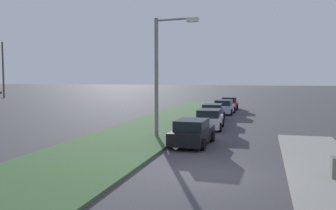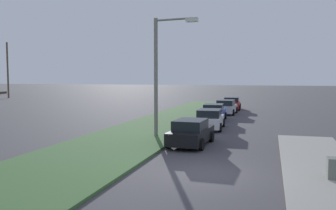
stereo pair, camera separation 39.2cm
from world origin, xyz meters
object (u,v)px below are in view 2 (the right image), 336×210
Objects in this scene: utility_box at (333,170)px; parked_car_blue at (214,112)px; parked_car_red at (232,103)px; parked_car_black at (191,133)px; parked_car_silver at (226,107)px; parked_car_white at (210,119)px; streetlight at (161,68)px; distant_utility_pole at (8,70)px.

parked_car_blue is at bearing 21.99° from utility_box.
parked_car_red is 4.86× the size of utility_box.
parked_car_black is 11.88m from parked_car_blue.
parked_car_white is at bearing -177.61° from parked_car_silver.
parked_car_silver is at bearing -1.99° from parked_car_white.
parked_car_red is 21.57m from streetlight.
parked_car_silver is at bearing 2.83° from parked_car_black.
utility_box is 12.31m from streetlight.
parked_car_red is at bearing 2.64° from parked_car_black.
parked_car_red is at bearing -4.98° from parked_car_blue.
distant_utility_pole reaches higher than utility_box.
parked_car_red is 0.58× the size of streetlight.
parked_car_white and parked_car_red have the same top height.
utility_box is at bearing -130.29° from streetlight.
streetlight is at bearing 173.84° from parked_car_silver.
distant_utility_pole is at bearing 68.77° from parked_car_silver.
parked_car_silver is 0.44× the size of distant_utility_pole.
parked_car_silver is 4.84× the size of utility_box.
utility_box is at bearing -162.20° from parked_car_silver.
parked_car_black and parked_car_silver have the same top height.
parked_car_silver and parked_car_red have the same top height.
streetlight is (-21.14, 2.26, 3.67)m from parked_car_red.
utility_box is 63.15m from distant_utility_pole.
parked_car_black is at bearing -129.26° from streetlight.
streetlight reaches higher than parked_car_red.
streetlight is (7.54, 8.89, 3.94)m from utility_box.
parked_car_blue is at bearing 178.09° from parked_car_silver.
distant_utility_pole is (40.90, 47.91, 4.55)m from utility_box.
parked_car_red is 29.43m from utility_box.
parked_car_white is 16.47m from parked_car_red.
parked_car_silver is 1.00× the size of parked_car_red.
streetlight is 0.75× the size of distant_utility_pole.
parked_car_red is at bearing 1.45° from parked_car_silver.
parked_car_white and parked_car_blue have the same top height.
parked_car_blue is 5.87m from parked_car_silver.
parked_car_red reaches higher than utility_box.
streetlight is at bearing 171.36° from parked_car_red.
parked_car_black is 17.72m from parked_car_silver.
parked_car_blue is at bearing 4.89° from parked_car_black.
parked_car_black is 54.54m from distant_utility_pole.
parked_car_blue is 1.01× the size of parked_car_silver.
parked_car_blue is 18.85m from utility_box.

